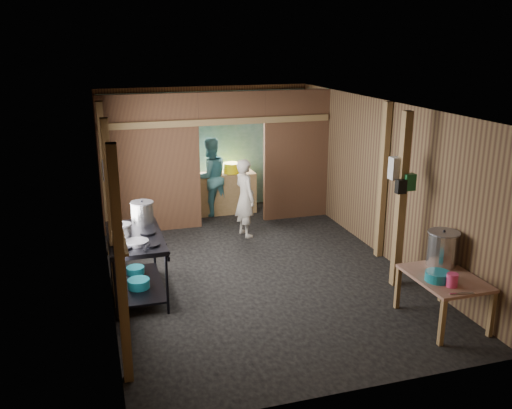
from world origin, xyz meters
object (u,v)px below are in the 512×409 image
object	(u,v)px
cook	(245,198)
stove_pot_large	(142,213)
gas_range	(137,265)
pink_bucket	(452,280)
yellow_tub	(232,168)
prep_table	(442,299)
stock_pot	(442,249)

from	to	relation	value
cook	stove_pot_large	bearing A→B (deg)	112.83
gas_range	pink_bucket	size ratio (longest dim) A/B	9.19
stove_pot_large	pink_bucket	bearing A→B (deg)	-38.76
stove_pot_large	yellow_tub	bearing A→B (deg)	53.95
gas_range	cook	size ratio (longest dim) A/B	1.05
pink_bucket	cook	bearing A→B (deg)	108.97
prep_table	yellow_tub	bearing A→B (deg)	104.34
stove_pot_large	gas_range	bearing A→B (deg)	-107.87
gas_range	stove_pot_large	world-z (taller)	stove_pot_large
prep_table	stock_pot	xyz separation A→B (m)	(0.18, 0.34, 0.54)
gas_range	stock_pot	xyz separation A→B (m)	(3.89, -1.61, 0.41)
prep_table	yellow_tub	distance (m)	5.65
gas_range	pink_bucket	world-z (taller)	gas_range
gas_range	cook	distance (m)	2.94
gas_range	stock_pot	world-z (taller)	stock_pot
gas_range	yellow_tub	size ratio (longest dim) A/B	4.13
stock_pot	stove_pot_large	bearing A→B (deg)	150.07
pink_bucket	yellow_tub	bearing A→B (deg)	102.68
stove_pot_large	cook	world-z (taller)	cook
stove_pot_large	yellow_tub	xyz separation A→B (m)	(2.15, 2.96, -0.11)
prep_table	yellow_tub	xyz separation A→B (m)	(-1.39, 5.44, 0.63)
gas_range	pink_bucket	bearing A→B (deg)	-31.75
prep_table	stock_pot	distance (m)	0.67
stove_pot_large	pink_bucket	world-z (taller)	stove_pot_large
yellow_tub	pink_bucket	bearing A→B (deg)	-77.32
pink_bucket	cook	size ratio (longest dim) A/B	0.11
yellow_tub	cook	world-z (taller)	cook
gas_range	prep_table	size ratio (longest dim) A/B	1.42
stock_pot	yellow_tub	bearing A→B (deg)	107.07
stove_pot_large	cook	size ratio (longest dim) A/B	0.24
pink_bucket	gas_range	bearing A→B (deg)	148.25
stock_pot	yellow_tub	distance (m)	5.33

